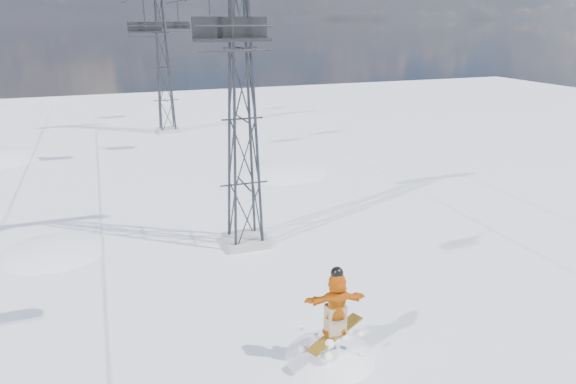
# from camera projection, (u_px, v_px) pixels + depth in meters

# --- Properties ---
(ground) EXTENTS (120.00, 120.00, 0.00)m
(ground) POSITION_uv_depth(u_px,v_px,m) (293.00, 354.00, 15.02)
(ground) COLOR white
(ground) RESTS_ON ground
(snow_terrain) EXTENTS (39.00, 37.00, 22.00)m
(snow_terrain) POSITION_uv_depth(u_px,v_px,m) (120.00, 307.00, 35.43)
(snow_terrain) COLOR white
(snow_terrain) RESTS_ON ground
(lift_tower_near) EXTENTS (5.20, 1.80, 11.43)m
(lift_tower_near) POSITION_uv_depth(u_px,v_px,m) (242.00, 120.00, 20.65)
(lift_tower_near) COLOR #999999
(lift_tower_near) RESTS_ON ground
(lift_tower_far) EXTENTS (5.20, 1.80, 11.43)m
(lift_tower_far) POSITION_uv_depth(u_px,v_px,m) (163.00, 68.00, 42.90)
(lift_tower_far) COLOR #999999
(lift_tower_far) RESTS_ON ground
(lift_chair_near) EXTENTS (1.83, 0.53, 2.27)m
(lift_chair_near) POSITION_uv_depth(u_px,v_px,m) (232.00, 31.00, 12.12)
(lift_chair_near) COLOR black
(lift_chair_near) RESTS_ON ground
(lift_chair_mid) EXTENTS (2.12, 0.61, 2.62)m
(lift_chair_mid) POSITION_uv_depth(u_px,v_px,m) (210.00, 28.00, 34.45)
(lift_chair_mid) COLOR black
(lift_chair_mid) RESTS_ON ground
(lift_chair_far) EXTENTS (2.08, 0.60, 2.58)m
(lift_chair_far) POSITION_uv_depth(u_px,v_px,m) (145.00, 28.00, 31.50)
(lift_chair_far) COLOR black
(lift_chair_far) RESTS_ON ground
(lift_chair_extra) EXTENTS (2.14, 0.61, 2.65)m
(lift_chair_extra) POSITION_uv_depth(u_px,v_px,m) (178.00, 26.00, 46.84)
(lift_chair_extra) COLOR black
(lift_chair_extra) RESTS_ON ground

